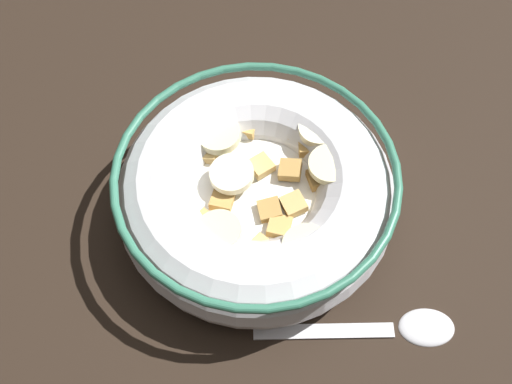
# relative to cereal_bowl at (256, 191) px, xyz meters

# --- Properties ---
(ground_plane) EXTENTS (0.90, 0.90, 0.02)m
(ground_plane) POSITION_rel_cereal_bowl_xyz_m (-0.00, 0.00, -0.04)
(ground_plane) COLOR black
(cereal_bowl) EXTENTS (0.20, 0.20, 0.06)m
(cereal_bowl) POSITION_rel_cereal_bowl_xyz_m (0.00, 0.00, 0.00)
(cereal_bowl) COLOR silver
(cereal_bowl) RESTS_ON ground_plane
(spoon) EXTENTS (0.13, 0.07, 0.01)m
(spoon) POSITION_rel_cereal_bowl_xyz_m (0.05, -0.12, -0.03)
(spoon) COLOR silver
(spoon) RESTS_ON ground_plane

